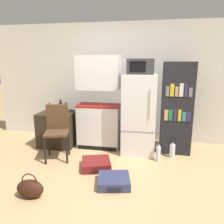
% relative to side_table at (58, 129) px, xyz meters
% --- Properties ---
extents(ground_plane, '(24.00, 24.00, 0.00)m').
position_rel_side_table_xyz_m(ground_plane, '(1.27, -1.29, -0.35)').
color(ground_plane, tan).
extents(wall_back, '(6.40, 0.10, 2.52)m').
position_rel_side_table_xyz_m(wall_back, '(1.47, 0.71, 0.91)').
color(wall_back, silver).
rests_on(wall_back, ground_plane).
extents(side_table, '(0.71, 0.61, 0.70)m').
position_rel_side_table_xyz_m(side_table, '(0.00, 0.00, 0.00)').
color(side_table, '#2D2319').
rests_on(side_table, ground_plane).
extents(kitchen_hutch, '(0.85, 0.45, 1.83)m').
position_rel_side_table_xyz_m(kitchen_hutch, '(0.86, 0.09, 0.50)').
color(kitchen_hutch, white).
rests_on(kitchen_hutch, ground_plane).
extents(refrigerator, '(0.61, 0.67, 1.49)m').
position_rel_side_table_xyz_m(refrigerator, '(1.67, -0.02, 0.39)').
color(refrigerator, white).
rests_on(refrigerator, ground_plane).
extents(microwave, '(0.48, 0.35, 0.28)m').
position_rel_side_table_xyz_m(microwave, '(1.67, -0.02, 1.27)').
color(microwave, '#333333').
rests_on(microwave, refrigerator).
extents(bookshelf, '(0.56, 0.40, 1.71)m').
position_rel_side_table_xyz_m(bookshelf, '(2.35, 0.11, 0.51)').
color(bookshelf, black).
rests_on(bookshelf, ground_plane).
extents(bottle_olive_oil, '(0.08, 0.08, 0.24)m').
position_rel_side_table_xyz_m(bottle_olive_oil, '(0.26, -0.15, 0.45)').
color(bottle_olive_oil, '#566619').
rests_on(bottle_olive_oil, side_table).
extents(bottle_ketchup_red, '(0.08, 0.08, 0.16)m').
position_rel_side_table_xyz_m(bottle_ketchup_red, '(-0.23, 0.15, 0.42)').
color(bottle_ketchup_red, '#AD1914').
rests_on(bottle_ketchup_red, side_table).
extents(bottle_wine_dark, '(0.08, 0.08, 0.29)m').
position_rel_side_table_xyz_m(bottle_wine_dark, '(0.14, -0.13, 0.47)').
color(bottle_wine_dark, black).
rests_on(bottle_wine_dark, side_table).
extents(bowl, '(0.17, 0.17, 0.05)m').
position_rel_side_table_xyz_m(bowl, '(-0.07, 0.05, 0.37)').
color(bowl, silver).
rests_on(bowl, side_table).
extents(chair, '(0.50, 0.50, 0.97)m').
position_rel_side_table_xyz_m(chair, '(0.25, -0.57, 0.23)').
color(chair, black).
rests_on(chair, ground_plane).
extents(suitcase_large_flat, '(0.52, 0.50, 0.12)m').
position_rel_side_table_xyz_m(suitcase_large_flat, '(1.42, -1.29, -0.29)').
color(suitcase_large_flat, navy).
rests_on(suitcase_large_flat, ground_plane).
extents(suitcase_small_flat, '(0.57, 0.56, 0.13)m').
position_rel_side_table_xyz_m(suitcase_small_flat, '(1.03, -0.84, -0.29)').
color(suitcase_small_flat, maroon).
rests_on(suitcase_small_flat, ground_plane).
extents(handbag, '(0.36, 0.20, 0.33)m').
position_rel_side_table_xyz_m(handbag, '(0.41, -1.78, -0.23)').
color(handbag, '#33190F').
rests_on(handbag, ground_plane).
extents(water_bottle_front, '(0.10, 0.10, 0.31)m').
position_rel_side_table_xyz_m(water_bottle_front, '(2.30, -0.19, -0.22)').
color(water_bottle_front, silver).
rests_on(water_bottle_front, ground_plane).
extents(water_bottle_middle, '(0.08, 0.08, 0.34)m').
position_rel_side_table_xyz_m(water_bottle_middle, '(2.04, -0.40, -0.21)').
color(water_bottle_middle, silver).
rests_on(water_bottle_middle, ground_plane).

